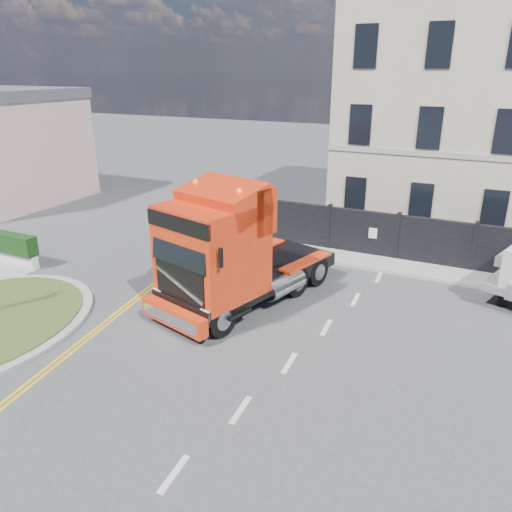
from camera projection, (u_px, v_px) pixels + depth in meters
The scene contains 5 objects.
ground at pixel (206, 334), 15.48m from camera, with size 120.00×120.00×0.00m, color #424244.
hoarding_fence at pixel (461, 247), 20.04m from camera, with size 18.80×0.25×2.00m.
georgian_building at pixel (477, 110), 24.88m from camera, with size 12.30×10.30×12.80m.
pavement_far at pixel (441, 274), 19.84m from camera, with size 20.00×1.60×0.12m, color gray.
truck at pixel (227, 255), 16.51m from camera, with size 4.46×7.60×4.29m.
Camera 1 is at (7.32, -11.59, 7.75)m, focal length 35.00 mm.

